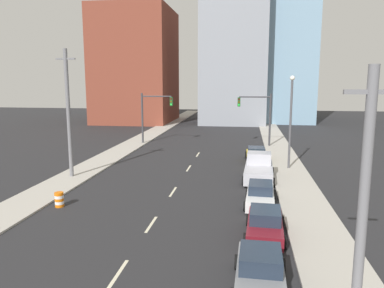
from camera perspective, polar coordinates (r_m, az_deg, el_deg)
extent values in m
cube|color=#ADA89E|center=(54.61, -6.81, 1.22)|extent=(3.15, 94.16, 0.12)
cube|color=#ADA89E|center=(52.89, 12.37, 0.80)|extent=(3.15, 94.16, 0.12)
cube|color=beige|center=(16.75, -11.18, -18.81)|extent=(0.16, 2.40, 0.01)
cube|color=beige|center=(21.52, -6.24, -12.07)|extent=(0.16, 2.40, 0.01)
cube|color=beige|center=(27.34, -2.91, -7.27)|extent=(0.16, 2.40, 0.01)
cube|color=beige|center=(34.46, -0.51, -3.72)|extent=(0.16, 2.40, 0.01)
cube|color=beige|center=(40.83, 0.90, -1.62)|extent=(0.16, 2.40, 0.01)
cube|color=brown|center=(74.96, -8.51, 11.62)|extent=(14.00, 16.00, 21.50)
cube|color=gray|center=(76.04, 6.51, 13.75)|extent=(12.00, 20.00, 27.10)
cube|color=#7A9EB7|center=(80.76, 13.09, 17.05)|extent=(13.00, 20.00, 37.56)
cylinder|color=#38383D|center=(48.06, -7.57, 3.87)|extent=(0.24, 0.24, 6.44)
cylinder|color=#38383D|center=(47.39, -5.43, 7.25)|extent=(3.78, 0.16, 0.16)
cube|color=#194C1E|center=(47.01, -3.16, 6.49)|extent=(0.34, 0.32, 1.10)
cylinder|color=#4C0C0C|center=(46.82, -3.21, 6.89)|extent=(0.22, 0.04, 0.22)
cylinder|color=#593F0C|center=(46.84, -3.21, 6.48)|extent=(0.22, 0.04, 0.22)
cylinder|color=#26E53F|center=(46.86, -3.20, 6.06)|extent=(0.22, 0.04, 0.22)
cylinder|color=#38383D|center=(46.34, 11.80, 3.54)|extent=(0.24, 0.24, 6.44)
cylinder|color=#38383D|center=(46.06, 9.56, 7.09)|extent=(3.78, 0.16, 0.16)
cube|color=#194C1E|center=(46.09, 7.17, 6.37)|extent=(0.34, 0.32, 1.10)
cylinder|color=#4C0C0C|center=(45.90, 7.18, 6.78)|extent=(0.22, 0.04, 0.22)
cylinder|color=#593F0C|center=(45.92, 7.17, 6.35)|extent=(0.22, 0.04, 0.22)
cylinder|color=#26E53F|center=(45.94, 7.16, 5.93)|extent=(0.22, 0.04, 0.22)
cylinder|color=slate|center=(12.73, 24.65, -8.29)|extent=(0.32, 0.32, 8.40)
cube|color=slate|center=(12.19, 25.77, 7.16)|extent=(1.60, 0.14, 0.14)
cylinder|color=slate|center=(31.94, -18.30, 4.25)|extent=(0.32, 0.32, 10.46)
cube|color=slate|center=(31.87, -18.73, 12.20)|extent=(1.60, 0.14, 0.14)
cylinder|color=orange|center=(25.60, -19.53, -8.79)|extent=(0.56, 0.56, 0.19)
cylinder|color=white|center=(25.55, -19.55, -8.39)|extent=(0.56, 0.56, 0.19)
cylinder|color=orange|center=(25.49, -19.58, -7.98)|extent=(0.56, 0.56, 0.19)
cylinder|color=white|center=(25.43, -19.60, -7.57)|extent=(0.56, 0.56, 0.19)
cylinder|color=orange|center=(25.38, -19.62, -7.16)|extent=(0.56, 0.56, 0.19)
cylinder|color=#4C4C51|center=(34.59, 14.75, 2.71)|extent=(0.20, 0.20, 7.96)
sphere|color=white|center=(34.37, 15.05, 9.67)|extent=(0.44, 0.44, 0.44)
cube|color=slate|center=(15.50, 10.32, -19.06)|extent=(1.91, 4.32, 0.71)
cube|color=#1E2838|center=(15.19, 10.40, -16.82)|extent=(1.64, 1.97, 0.64)
cylinder|color=black|center=(16.78, 6.92, -17.44)|extent=(0.24, 0.64, 0.63)
cylinder|color=black|center=(16.82, 13.60, -17.59)|extent=(0.24, 0.64, 0.63)
cube|color=maroon|center=(20.04, 11.05, -12.29)|extent=(1.97, 4.40, 0.67)
cube|color=#1E2838|center=(19.82, 11.11, -10.57)|extent=(1.64, 2.02, 0.62)
cylinder|color=black|center=(21.37, 8.57, -11.35)|extent=(0.25, 0.66, 0.65)
cylinder|color=black|center=(21.38, 13.53, -11.51)|extent=(0.25, 0.66, 0.65)
cylinder|color=black|center=(18.90, 8.17, -14.22)|extent=(0.25, 0.66, 0.65)
cylinder|color=black|center=(18.91, 13.85, -14.40)|extent=(0.25, 0.66, 0.65)
cube|color=silver|center=(24.84, 10.37, -7.95)|extent=(1.93, 4.73, 0.67)
cube|color=#1E2838|center=(24.65, 10.41, -6.53)|extent=(1.60, 2.16, 0.61)
cylinder|color=black|center=(26.29, 8.45, -7.34)|extent=(0.25, 0.65, 0.64)
cylinder|color=black|center=(26.28, 12.34, -7.46)|extent=(0.25, 0.65, 0.64)
cylinder|color=black|center=(23.54, 8.12, -9.36)|extent=(0.25, 0.65, 0.64)
cylinder|color=black|center=(23.54, 12.49, -9.50)|extent=(0.25, 0.65, 0.64)
cube|color=#B2B2BC|center=(30.84, 10.12, -4.18)|extent=(2.43, 5.74, 0.97)
cube|color=#B2B2BC|center=(31.46, 10.20, -2.13)|extent=(1.99, 1.78, 0.94)
cylinder|color=black|center=(32.64, 8.18, -3.96)|extent=(0.25, 0.69, 0.68)
cylinder|color=black|center=(32.63, 12.13, -4.08)|extent=(0.25, 0.69, 0.68)
cylinder|color=black|center=(29.25, 7.85, -5.54)|extent=(0.25, 0.69, 0.68)
cylinder|color=black|center=(29.23, 12.26, -5.68)|extent=(0.25, 0.69, 0.68)
cube|color=gold|center=(37.92, 9.76, -1.85)|extent=(1.97, 4.49, 0.63)
cube|color=#1E2838|center=(37.81, 9.78, -0.94)|extent=(1.68, 2.04, 0.60)
cylinder|color=black|center=(39.27, 8.25, -1.65)|extent=(0.24, 0.71, 0.70)
cylinder|color=black|center=(39.37, 11.05, -1.70)|extent=(0.24, 0.71, 0.70)
cylinder|color=black|center=(36.56, 8.35, -2.48)|extent=(0.24, 0.71, 0.70)
cylinder|color=black|center=(36.67, 11.36, -2.53)|extent=(0.24, 0.71, 0.70)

